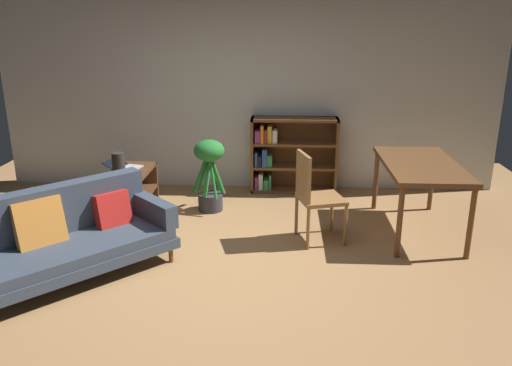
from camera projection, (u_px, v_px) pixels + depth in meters
name	position (u px, v px, depth m)	size (l,w,h in m)	color
ground_plane	(229.00, 273.00, 4.81)	(8.16, 8.16, 0.00)	#A87A4C
back_wall_panel	(248.00, 91.00, 6.97)	(6.80, 0.10, 2.70)	silver
fabric_couch	(65.00, 236.00, 4.69)	(1.87, 1.87, 0.81)	brown
media_console	(130.00, 194.00, 6.21)	(0.46, 1.02, 0.53)	#56351E
open_laptop	(124.00, 167.00, 6.27)	(0.45, 0.41, 0.10)	silver
desk_speaker	(119.00, 165.00, 5.91)	(0.15, 0.15, 0.29)	#2D2823
potted_floor_plant	(209.00, 170.00, 6.26)	(0.43, 0.44, 0.90)	#333338
dining_table	(421.00, 170.00, 5.58)	(0.79, 1.49, 0.79)	brown
dining_chair_near	(314.00, 193.00, 5.37)	(0.55, 0.54, 0.98)	olive
bookshelf	(288.00, 155.00, 7.02)	(1.17, 0.32, 1.02)	brown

